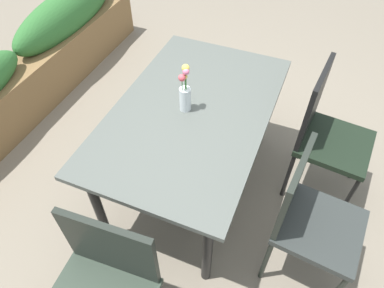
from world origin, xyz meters
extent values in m
plane|color=#756B5B|center=(0.00, 0.00, 0.00)|extent=(12.00, 12.00, 0.00)
cube|color=#4C514C|center=(-0.08, 0.03, 0.73)|extent=(1.47, 0.91, 0.03)
cube|color=black|center=(-0.08, 0.03, 0.70)|extent=(1.44, 0.89, 0.02)
cylinder|color=black|center=(-0.71, -0.33, 0.36)|extent=(0.06, 0.06, 0.72)
cylinder|color=black|center=(0.55, -0.33, 0.36)|extent=(0.06, 0.06, 0.72)
cylinder|color=black|center=(-0.71, 0.38, 0.36)|extent=(0.06, 0.06, 0.72)
cylinder|color=black|center=(0.55, 0.38, 0.36)|extent=(0.06, 0.06, 0.72)
cube|color=black|center=(0.25, -0.86, 0.47)|extent=(0.49, 0.49, 0.04)
cube|color=black|center=(0.27, -0.65, 0.73)|extent=(0.43, 0.08, 0.50)
cylinder|color=black|center=(0.43, -1.08, 0.23)|extent=(0.03, 0.03, 0.46)
cylinder|color=black|center=(0.03, -1.04, 0.23)|extent=(0.03, 0.03, 0.46)
cylinder|color=black|center=(0.47, -0.68, 0.23)|extent=(0.03, 0.03, 0.46)
cylinder|color=black|center=(0.07, -0.63, 0.23)|extent=(0.03, 0.03, 0.46)
cube|color=black|center=(-1.02, 0.04, 0.69)|extent=(0.06, 0.46, 0.41)
cylinder|color=black|center=(-1.04, 0.26, 0.23)|extent=(0.03, 0.03, 0.47)
cube|color=#2A2F2D|center=(-0.41, -0.86, 0.47)|extent=(0.48, 0.48, 0.04)
cube|color=black|center=(-0.39, -0.66, 0.70)|extent=(0.41, 0.07, 0.44)
cylinder|color=black|center=(-0.24, -1.07, 0.23)|extent=(0.03, 0.03, 0.46)
cylinder|color=black|center=(-0.20, -0.68, 0.23)|extent=(0.03, 0.03, 0.46)
cylinder|color=black|center=(-0.59, -0.64, 0.23)|extent=(0.03, 0.03, 0.46)
cylinder|color=silver|center=(-0.09, 0.07, 0.82)|extent=(0.07, 0.07, 0.15)
cylinder|color=#47843D|center=(-0.09, 0.06, 0.94)|extent=(0.01, 0.01, 0.16)
sphere|color=pink|center=(-0.09, 0.06, 1.02)|extent=(0.04, 0.04, 0.04)
cylinder|color=#47843D|center=(-0.09, 0.06, 0.92)|extent=(0.01, 0.01, 0.13)
sphere|color=#EFCC4C|center=(-0.09, 0.06, 0.99)|extent=(0.03, 0.03, 0.03)
cylinder|color=#47843D|center=(-0.08, 0.06, 0.95)|extent=(0.01, 0.01, 0.17)
sphere|color=#EFCC4C|center=(-0.08, 0.06, 1.03)|extent=(0.04, 0.04, 0.04)
cylinder|color=#47843D|center=(-0.11, 0.07, 0.92)|extent=(0.01, 0.01, 0.13)
sphere|color=#DB4C56|center=(-0.11, 0.07, 0.99)|extent=(0.04, 0.04, 0.04)
cube|color=brown|center=(0.19, 1.71, 0.23)|extent=(3.08, 0.36, 0.45)
ellipsoid|color=#2D662D|center=(0.88, 1.71, 0.57)|extent=(1.39, 0.32, 0.40)
camera|label=1|loc=(-1.52, -0.57, 2.15)|focal=32.19mm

